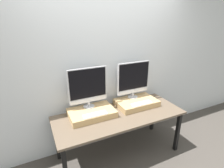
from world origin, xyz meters
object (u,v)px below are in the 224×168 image
Objects in this scene: monitor_right at (134,79)px; keyboard_right at (142,103)px; monitor_left at (88,87)px; keyboard_left at (95,114)px.

keyboard_right is at bearing -90.00° from monitor_right.
keyboard_right is at bearing -19.02° from monitor_left.
keyboard_left is (0.00, -0.25, -0.30)m from monitor_left.
keyboard_right is (0.73, -0.25, -0.30)m from monitor_left.
monitor_right is at bearing 90.00° from keyboard_right.
monitor_left is at bearing 180.00° from monitor_right.
monitor_right is (0.73, 0.00, 0.00)m from monitor_left.
monitor_left is 0.73m from monitor_right.
keyboard_left is 0.83m from monitor_right.
monitor_right is 0.39m from keyboard_right.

